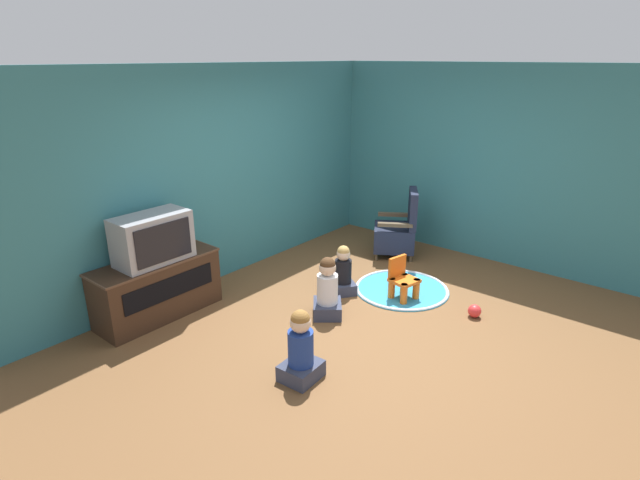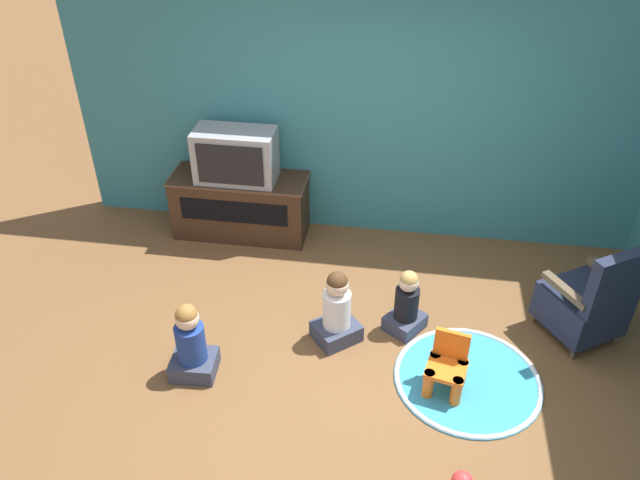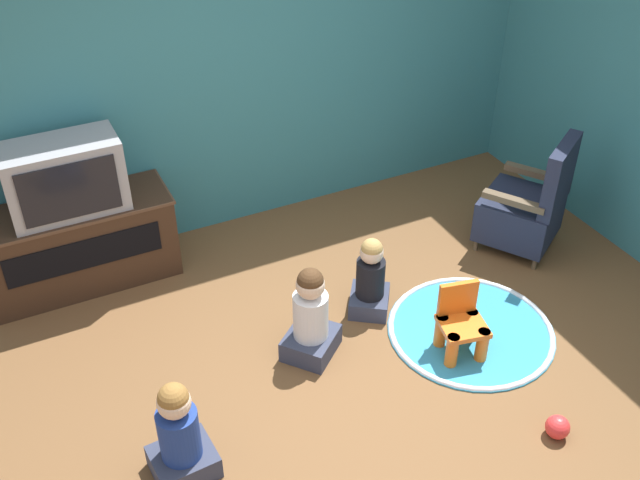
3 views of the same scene
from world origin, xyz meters
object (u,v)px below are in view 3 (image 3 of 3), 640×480
(child_watching_left, at_px, (180,436))
(child_watching_center, at_px, (370,280))
(tv_cabinet, at_px, (79,243))
(black_armchair, at_px, (527,208))
(yellow_kid_chair, at_px, (461,328))
(television, at_px, (64,177))
(toy_ball, at_px, (558,427))
(child_watching_right, at_px, (311,318))

(child_watching_left, relative_size, child_watching_center, 1.12)
(tv_cabinet, xyz_separation_m, black_armchair, (3.18, -1.09, 0.03))
(black_armchair, relative_size, child_watching_center, 1.60)
(yellow_kid_chair, bearing_deg, black_armchair, 46.18)
(television, distance_m, yellow_kid_chair, 2.84)
(toy_ball, bearing_deg, television, 129.06)
(television, xyz_separation_m, child_watching_center, (1.73, -1.19, -0.65))
(yellow_kid_chair, xyz_separation_m, child_watching_left, (-1.93, -0.13, 0.09))
(child_watching_center, bearing_deg, tv_cabinet, 89.49)
(toy_ball, bearing_deg, child_watching_left, 160.40)
(black_armchair, distance_m, child_watching_center, 1.46)
(tv_cabinet, bearing_deg, toy_ball, -51.24)
(black_armchair, relative_size, child_watching_left, 1.43)
(yellow_kid_chair, height_order, child_watching_left, child_watching_left)
(child_watching_left, xyz_separation_m, toy_ball, (2.04, -0.73, -0.22))
(yellow_kid_chair, distance_m, toy_ball, 0.87)
(child_watching_center, bearing_deg, television, 90.12)
(child_watching_right, distance_m, toy_ball, 1.63)
(yellow_kid_chair, bearing_deg, toy_ball, -70.89)
(television, distance_m, toy_ball, 3.54)
(tv_cabinet, xyz_separation_m, television, (0.00, -0.03, 0.57))
(child_watching_left, distance_m, child_watching_right, 1.18)
(tv_cabinet, height_order, child_watching_right, child_watching_right)
(black_armchair, distance_m, child_watching_right, 2.04)
(child_watching_center, bearing_deg, black_armchair, -50.22)
(yellow_kid_chair, height_order, child_watching_right, child_watching_right)
(television, height_order, toy_ball, television)
(yellow_kid_chair, bearing_deg, child_watching_right, 166.66)
(child_watching_center, bearing_deg, toy_ball, -129.09)
(television, xyz_separation_m, child_watching_right, (1.18, -1.40, -0.61))
(black_armchair, height_order, child_watching_right, black_armchair)
(child_watching_center, xyz_separation_m, child_watching_right, (-0.56, -0.21, 0.04))
(yellow_kid_chair, height_order, toy_ball, yellow_kid_chair)
(television, relative_size, toy_ball, 5.40)
(tv_cabinet, distance_m, television, 0.57)
(child_watching_left, bearing_deg, television, 90.01)
(child_watching_right, relative_size, toy_ball, 4.76)
(toy_ball, bearing_deg, black_armchair, 57.77)
(black_armchair, distance_m, child_watching_left, 3.18)
(yellow_kid_chair, xyz_separation_m, child_watching_right, (-0.89, 0.42, 0.10))
(child_watching_left, distance_m, toy_ball, 2.18)
(tv_cabinet, bearing_deg, child_watching_left, -86.31)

